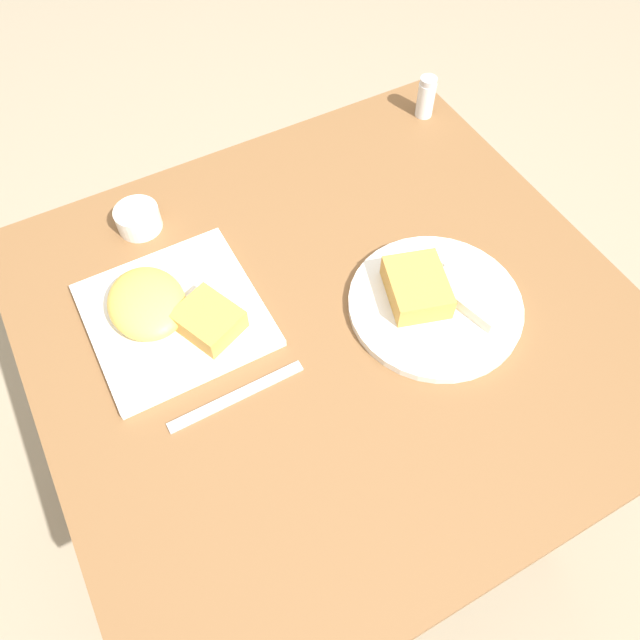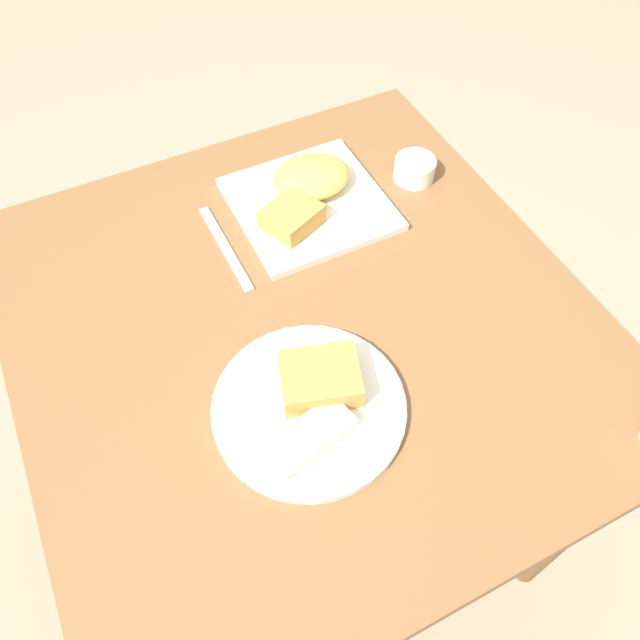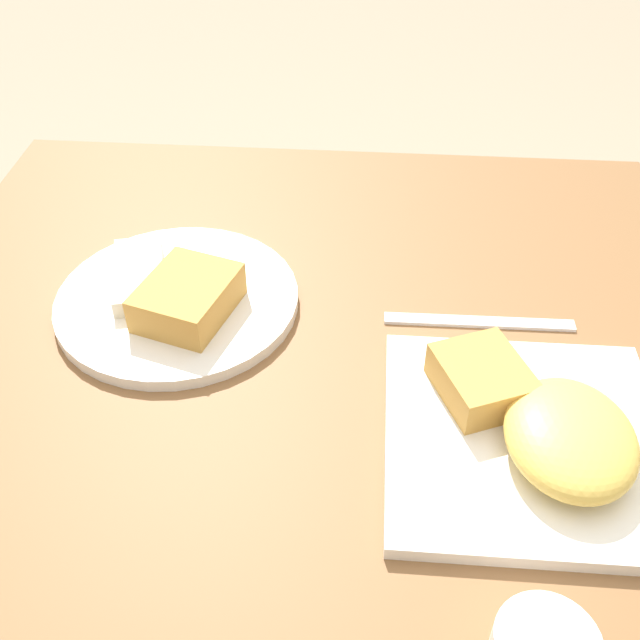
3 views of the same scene
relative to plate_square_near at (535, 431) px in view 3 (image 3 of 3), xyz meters
The scene contains 4 objects.
dining_table 0.27m from the plate_square_near, 62.55° to the left, with size 0.85×0.89×0.75m.
plate_square_near is the anchor object (origin of this frame).
plate_oval_far 0.40m from the plate_square_near, 65.08° to the left, with size 0.27×0.27×0.05m.
butter_knife 0.17m from the plate_square_near, 11.18° to the left, with size 0.02×0.20×0.00m.
Camera 3 is at (-0.57, -0.06, 1.28)m, focal length 42.00 mm.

